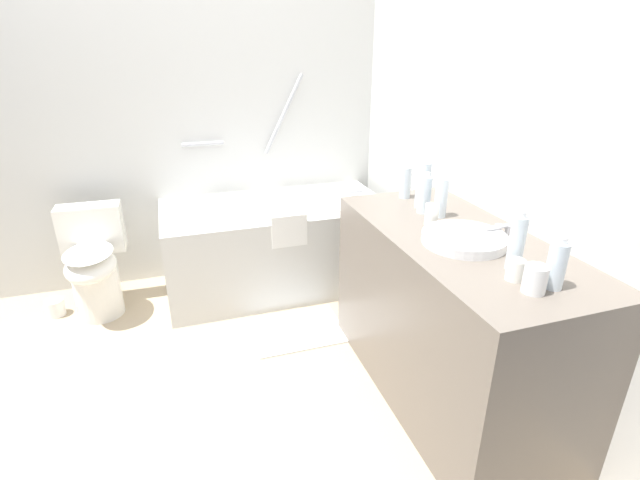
# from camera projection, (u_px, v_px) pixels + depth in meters

# --- Properties ---
(ground_plane) EXTENTS (3.99, 3.99, 0.00)m
(ground_plane) POSITION_uv_depth(u_px,v_px,m) (192.00, 381.00, 2.41)
(ground_plane) COLOR tan
(wall_back_tiled) EXTENTS (3.39, 0.10, 2.48)m
(wall_back_tiled) POSITION_uv_depth(u_px,v_px,m) (158.00, 102.00, 3.06)
(wall_back_tiled) COLOR silver
(wall_back_tiled) RESTS_ON ground_plane
(wall_right_mirror) EXTENTS (0.10, 2.92, 2.48)m
(wall_right_mirror) POSITION_uv_depth(u_px,v_px,m) (481.00, 121.00, 2.36)
(wall_right_mirror) COLOR silver
(wall_right_mirror) RESTS_ON ground_plane
(bathtub) EXTENTS (1.49, 0.74, 1.40)m
(bathtub) POSITION_uv_depth(u_px,v_px,m) (276.00, 242.00, 3.24)
(bathtub) COLOR silver
(bathtub) RESTS_ON ground_plane
(toilet) EXTENTS (0.38, 0.52, 0.68)m
(toilet) POSITION_uv_depth(u_px,v_px,m) (94.00, 265.00, 2.90)
(toilet) COLOR white
(toilet) RESTS_ON ground_plane
(vanity_counter) EXTENTS (0.61, 1.34, 0.83)m
(vanity_counter) POSITION_uv_depth(u_px,v_px,m) (450.00, 317.00, 2.20)
(vanity_counter) COLOR #6B6056
(vanity_counter) RESTS_ON ground_plane
(sink_basin) EXTENTS (0.35, 0.35, 0.04)m
(sink_basin) POSITION_uv_depth(u_px,v_px,m) (464.00, 239.00, 1.95)
(sink_basin) COLOR white
(sink_basin) RESTS_ON vanity_counter
(sink_faucet) EXTENTS (0.13, 0.15, 0.06)m
(sink_faucet) POSITION_uv_depth(u_px,v_px,m) (505.00, 231.00, 2.01)
(sink_faucet) COLOR silver
(sink_faucet) RESTS_ON vanity_counter
(water_bottle_0) EXTENTS (0.06, 0.06, 0.23)m
(water_bottle_0) POSITION_uv_depth(u_px,v_px,m) (517.00, 242.00, 1.70)
(water_bottle_0) COLOR silver
(water_bottle_0) RESTS_ON vanity_counter
(water_bottle_1) EXTENTS (0.06, 0.06, 0.21)m
(water_bottle_1) POSITION_uv_depth(u_px,v_px,m) (441.00, 197.00, 2.22)
(water_bottle_1) COLOR silver
(water_bottle_1) RESTS_ON vanity_counter
(water_bottle_2) EXTENTS (0.06, 0.06, 0.19)m
(water_bottle_2) POSITION_uv_depth(u_px,v_px,m) (405.00, 182.00, 2.50)
(water_bottle_2) COLOR silver
(water_bottle_2) RESTS_ON vanity_counter
(water_bottle_3) EXTENTS (0.06, 0.06, 0.20)m
(water_bottle_3) POSITION_uv_depth(u_px,v_px,m) (424.00, 194.00, 2.28)
(water_bottle_3) COLOR silver
(water_bottle_3) RESTS_ON vanity_counter
(water_bottle_4) EXTENTS (0.06, 0.06, 0.19)m
(water_bottle_4) POSITION_uv_depth(u_px,v_px,m) (557.00, 265.00, 1.58)
(water_bottle_4) COLOR silver
(water_bottle_4) RESTS_ON vanity_counter
(water_bottle_5) EXTENTS (0.07, 0.07, 0.25)m
(water_bottle_5) POSITION_uv_depth(u_px,v_px,m) (423.00, 185.00, 2.34)
(water_bottle_5) COLOR silver
(water_bottle_5) RESTS_ON vanity_counter
(drinking_glass_0) EXTENTS (0.08, 0.08, 0.10)m
(drinking_glass_0) POSITION_uv_depth(u_px,v_px,m) (535.00, 279.00, 1.57)
(drinking_glass_0) COLOR white
(drinking_glass_0) RESTS_ON vanity_counter
(drinking_glass_1) EXTENTS (0.06, 0.06, 0.08)m
(drinking_glass_1) POSITION_uv_depth(u_px,v_px,m) (515.00, 270.00, 1.65)
(drinking_glass_1) COLOR white
(drinking_glass_1) RESTS_ON vanity_counter
(drinking_glass_2) EXTENTS (0.06, 0.06, 0.10)m
(drinking_glass_2) POSITION_uv_depth(u_px,v_px,m) (432.00, 215.00, 2.14)
(drinking_glass_2) COLOR white
(drinking_glass_2) RESTS_ON vanity_counter
(bath_mat) EXTENTS (0.54, 0.42, 0.01)m
(bath_mat) POSITION_uv_depth(u_px,v_px,m) (297.00, 330.00, 2.82)
(bath_mat) COLOR white
(bath_mat) RESTS_ON ground_plane
(toilet_paper_roll) EXTENTS (0.11, 0.11, 0.11)m
(toilet_paper_roll) POSITION_uv_depth(u_px,v_px,m) (55.00, 308.00, 2.96)
(toilet_paper_roll) COLOR white
(toilet_paper_roll) RESTS_ON ground_plane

